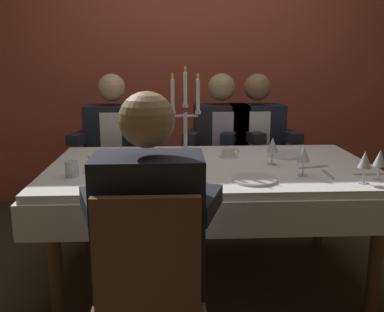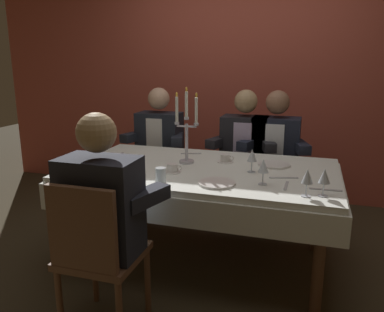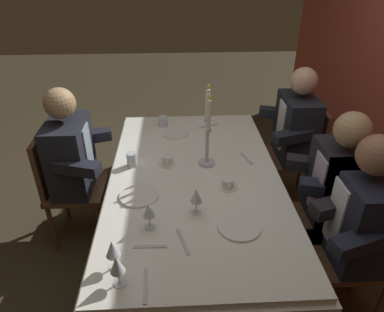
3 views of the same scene
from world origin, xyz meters
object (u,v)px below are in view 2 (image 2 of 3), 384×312
dining_table (203,183)px  wine_glass_3 (263,167)px  wine_glass_2 (324,177)px  seated_diner_1 (100,206)px  dinner_plate_2 (274,165)px  dinner_plate_0 (118,164)px  coffee_cup_0 (225,159)px  seated_diner_0 (160,139)px  wine_glass_0 (307,177)px  seated_diner_3 (275,146)px  dinner_plate_1 (217,183)px  water_tumbler_1 (93,161)px  candelabra (187,133)px  seated_diner_2 (245,145)px  coffee_cup_1 (173,169)px  water_tumbler_0 (161,175)px  wine_glass_1 (252,156)px

dining_table → wine_glass_3: bearing=-30.0°
wine_glass_2 → seated_diner_1: 1.26m
dinner_plate_2 → dinner_plate_0: bearing=-163.5°
coffee_cup_0 → seated_diner_0: (-0.81, 0.69, -0.03)m
wine_glass_0 → seated_diner_3: 1.34m
seated_diner_1 → dinner_plate_1: bearing=46.3°
wine_glass_2 → water_tumbler_1: (-1.59, 0.16, -0.08)m
candelabra → wine_glass_2: (0.97, -0.47, -0.11)m
wine_glass_0 → seated_diner_3: bearing=102.7°
seated_diner_2 → seated_diner_0: bearing=180.0°
seated_diner_1 → wine_glass_2: bearing=23.6°
dinner_plate_0 → wine_glass_2: bearing=-10.3°
wine_glass_0 → coffee_cup_1: 0.93m
wine_glass_0 → wine_glass_3: size_ratio=1.00×
wine_glass_2 → seated_diner_1: (-1.15, -0.50, -0.12)m
wine_glass_3 → coffee_cup_0: (-0.34, 0.46, -0.09)m
dinner_plate_1 → seated_diner_2: seated_diner_2 is taller
water_tumbler_0 → seated_diner_2: size_ratio=0.08×
dining_table → seated_diner_3: bearing=63.7°
dinner_plate_1 → seated_diner_1: size_ratio=0.19×
dinner_plate_0 → wine_glass_1: 0.98m
seated_diner_3 → wine_glass_2: bearing=-73.1°
dining_table → seated_diner_3: size_ratio=1.56×
candelabra → water_tumbler_0: 0.54m
wine_glass_0 → dinner_plate_1: bearing=172.7°
dinner_plate_1 → coffee_cup_0: (-0.06, 0.54, 0.02)m
candelabra → water_tumbler_1: size_ratio=6.84×
wine_glass_1 → seated_diner_1: (-0.68, -0.87, -0.12)m
dinner_plate_0 → wine_glass_3: (1.08, -0.15, 0.11)m
coffee_cup_1 → seated_diner_1: 0.72m
dinner_plate_0 → water_tumbler_1: 0.18m
water_tumbler_0 → water_tumbler_1: (-0.61, 0.20, -0.01)m
wine_glass_1 → water_tumbler_0: 0.66m
dining_table → wine_glass_0: (0.73, -0.42, 0.23)m
dinner_plate_0 → dinner_plate_2: bearing=16.5°
water_tumbler_1 → seated_diner_0: bearing=86.0°
wine_glass_1 → seated_diner_0: 1.39m
dinner_plate_0 → wine_glass_2: (1.44, -0.26, 0.11)m
wine_glass_1 → seated_diner_3: bearing=84.9°
candelabra → wine_glass_3: candelabra is taller
candelabra → water_tumbler_1: bearing=-153.3°
candelabra → seated_diner_0: size_ratio=0.46×
dinner_plate_0 → wine_glass_3: bearing=-7.7°
water_tumbler_0 → seated_diner_3: (0.60, 1.31, -0.05)m
water_tumbler_1 → seated_diner_2: 1.44m
dinner_plate_1 → dinner_plate_0: bearing=164.4°
dining_table → dinner_plate_0: size_ratio=9.10×
dining_table → wine_glass_0: size_ratio=11.83×
candelabra → dinner_plate_1: (0.34, -0.43, -0.22)m
seated_diner_3 → dinner_plate_1: bearing=-101.4°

